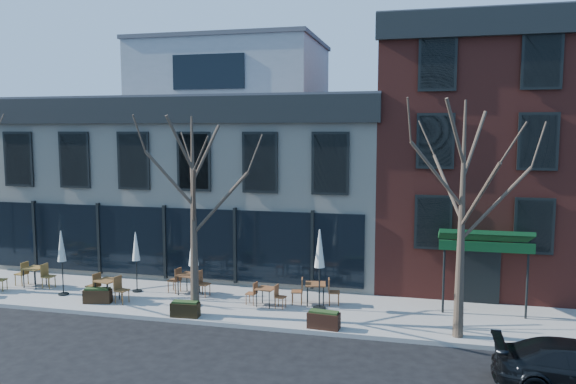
# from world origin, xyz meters

# --- Properties ---
(ground) EXTENTS (120.00, 120.00, 0.00)m
(ground) POSITION_xyz_m (0.00, 0.00, 0.00)
(ground) COLOR black
(ground) RESTS_ON ground
(sidewalk_front) EXTENTS (33.50, 4.70, 0.15)m
(sidewalk_front) POSITION_xyz_m (3.25, -2.15, 0.07)
(sidewalk_front) COLOR gray
(sidewalk_front) RESTS_ON ground
(sidewalk_side) EXTENTS (4.50, 12.00, 0.15)m
(sidewalk_side) POSITION_xyz_m (-11.25, 6.00, 0.07)
(sidewalk_side) COLOR gray
(sidewalk_side) RESTS_ON ground
(corner_building) EXTENTS (18.39, 10.39, 11.10)m
(corner_building) POSITION_xyz_m (0.07, 5.07, 4.72)
(corner_building) COLOR beige
(corner_building) RESTS_ON ground
(red_brick_building) EXTENTS (8.20, 11.78, 11.18)m
(red_brick_building) POSITION_xyz_m (13.00, 4.98, 5.64)
(red_brick_building) COLOR maroon
(red_brick_building) RESTS_ON ground
(tree_mid) EXTENTS (3.50, 3.55, 7.04)m
(tree_mid) POSITION_xyz_m (3.01, -3.90, 3.79)
(tree_mid) COLOR #382B21
(tree_mid) RESTS_ON sidewalk_front
(tree_right) EXTENTS (3.72, 3.77, 7.48)m
(tree_right) POSITION_xyz_m (12.01, -3.90, 4.02)
(tree_right) COLOR #382B21
(tree_right) RESTS_ON sidewalk_front
(cafe_set_1) EXTENTS (1.92, 0.82, 1.00)m
(cafe_set_1) POSITION_xyz_m (-5.00, -2.13, 0.66)
(cafe_set_1) COLOR brown
(cafe_set_1) RESTS_ON sidewalk_front
(cafe_set_2) EXTENTS (1.98, 0.91, 1.02)m
(cafe_set_2) POSITION_xyz_m (-0.95, -3.17, 0.67)
(cafe_set_2) COLOR brown
(cafe_set_2) RESTS_ON sidewalk_front
(cafe_set_3) EXTENTS (1.95, 0.89, 1.00)m
(cafe_set_3) POSITION_xyz_m (1.75, -1.61, 0.66)
(cafe_set_3) COLOR brown
(cafe_set_3) RESTS_ON sidewalk_front
(cafe_set_4) EXTENTS (1.65, 0.74, 0.85)m
(cafe_set_4) POSITION_xyz_m (5.18, -2.36, 0.59)
(cafe_set_4) COLOR brown
(cafe_set_4) RESTS_ON sidewalk_front
(cafe_set_5) EXTENTS (1.92, 0.88, 0.99)m
(cafe_set_5) POSITION_xyz_m (6.95, -1.71, 0.66)
(cafe_set_5) COLOR brown
(cafe_set_5) RESTS_ON sidewalk_front
(umbrella_1) EXTENTS (0.42, 0.42, 2.60)m
(umbrella_1) POSITION_xyz_m (-3.10, -2.89, 1.98)
(umbrella_1) COLOR black
(umbrella_1) RESTS_ON sidewalk_front
(umbrella_2) EXTENTS (0.39, 0.39, 2.46)m
(umbrella_2) POSITION_xyz_m (-0.46, -1.77, 1.88)
(umbrella_2) COLOR black
(umbrella_2) RESTS_ON sidewalk_front
(umbrella_3) EXTENTS (0.47, 0.47, 2.93)m
(umbrella_3) POSITION_xyz_m (2.57, -2.96, 2.22)
(umbrella_3) COLOR black
(umbrella_3) RESTS_ON sidewalk_front
(umbrella_4) EXTENTS (0.48, 0.48, 2.97)m
(umbrella_4) POSITION_xyz_m (7.19, -2.20, 2.25)
(umbrella_4) COLOR black
(umbrella_4) RESTS_ON sidewalk_front
(planter_1) EXTENTS (1.09, 0.63, 0.58)m
(planter_1) POSITION_xyz_m (-1.17, -3.50, 0.44)
(planter_1) COLOR black
(planter_1) RESTS_ON sidewalk_front
(planter_2) EXTENTS (1.03, 0.48, 0.56)m
(planter_2) POSITION_xyz_m (2.75, -4.20, 0.43)
(planter_2) COLOR black
(planter_2) RESTS_ON sidewalk_front
(planter_3) EXTENTS (1.10, 0.51, 0.60)m
(planter_3) POSITION_xyz_m (7.71, -4.19, 0.45)
(planter_3) COLOR black
(planter_3) RESTS_ON sidewalk_front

